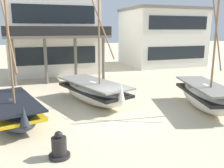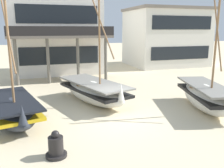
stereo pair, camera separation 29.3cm
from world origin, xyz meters
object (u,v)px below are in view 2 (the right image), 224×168
object	(u,v)px
fishing_boat_far_right	(206,96)
harbor_building_main	(55,16)
fishing_boat_centre_large	(94,91)
capstan_winch	(56,147)
fishing_boat_near_left	(13,109)
harbor_building_annex	(165,37)

from	to	relation	value
fishing_boat_far_right	harbor_building_main	xyz separation A→B (m)	(-6.20, 14.13, 4.56)
fishing_boat_centre_large	capstan_winch	world-z (taller)	fishing_boat_centre_large
fishing_boat_far_right	harbor_building_main	distance (m)	16.09
fishing_boat_near_left	fishing_boat_centre_large	size ratio (longest dim) A/B	0.85
fishing_boat_centre_large	fishing_boat_far_right	bearing A→B (deg)	-29.67
fishing_boat_centre_large	harbor_building_annex	bearing A→B (deg)	46.94
capstan_winch	harbor_building_main	xyz separation A→B (m)	(1.66, 16.66, 4.94)
fishing_boat_centre_large	harbor_building_annex	distance (m)	17.01
harbor_building_annex	fishing_boat_near_left	bearing A→B (deg)	-138.16
fishing_boat_near_left	harbor_building_main	bearing A→B (deg)	75.95
fishing_boat_far_right	harbor_building_annex	world-z (taller)	harbor_building_annex
fishing_boat_near_left	fishing_boat_centre_large	bearing A→B (deg)	22.58
fishing_boat_centre_large	capstan_winch	xyz separation A→B (m)	(-2.63, -5.51, -0.33)
fishing_boat_near_left	fishing_boat_centre_large	world-z (taller)	fishing_boat_centre_large
fishing_boat_near_left	fishing_boat_far_right	distance (m)	9.50
fishing_boat_near_left	fishing_boat_far_right	size ratio (longest dim) A/B	0.93
fishing_boat_centre_large	fishing_boat_far_right	distance (m)	6.02
fishing_boat_centre_large	harbor_building_main	bearing A→B (deg)	94.95
fishing_boat_near_left	fishing_boat_centre_large	distance (m)	4.54
fishing_boat_near_left	harbor_building_main	xyz separation A→B (m)	(3.23, 12.89, 4.69)
fishing_boat_centre_large	harbor_building_main	size ratio (longest dim) A/B	0.63
fishing_boat_centre_large	harbor_building_main	world-z (taller)	harbor_building_main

